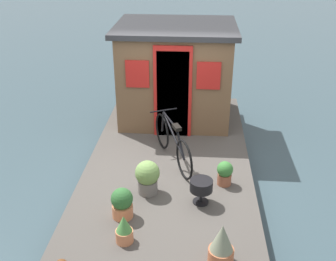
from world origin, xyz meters
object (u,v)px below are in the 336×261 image
object	(u,v)px
potted_plant_lavender	(225,173)
potted_plant_geranium	(122,203)
houseboat_cabin	(175,72)
potted_plant_ivy	(124,230)
potted_plant_sage	(222,245)
bicycle	(172,142)
charcoal_grill	(201,186)
potted_plant_succulent	(147,176)

from	to	relation	value
potted_plant_lavender	potted_plant_geranium	world-z (taller)	potted_plant_geranium
houseboat_cabin	potted_plant_ivy	bearing A→B (deg)	173.82
houseboat_cabin	potted_plant_lavender	world-z (taller)	houseboat_cabin
potted_plant_sage	bicycle	bearing A→B (deg)	17.53
potted_plant_ivy	bicycle	bearing A→B (deg)	-13.32
houseboat_cabin	potted_plant_sage	bearing A→B (deg)	-169.25
bicycle	potted_plant_lavender	bearing A→B (deg)	-126.65
potted_plant_sage	potted_plant_ivy	world-z (taller)	potted_plant_sage
potted_plant_lavender	potted_plant_geranium	bearing A→B (deg)	121.93
potted_plant_lavender	potted_plant_ivy	world-z (taller)	potted_plant_ivy
houseboat_cabin	charcoal_grill	size ratio (longest dim) A/B	6.18
houseboat_cabin	potted_plant_ivy	xyz separation A→B (m)	(-3.96, 0.43, -0.81)
potted_plant_geranium	potted_plant_succulent	bearing A→B (deg)	-25.06
charcoal_grill	potted_plant_succulent	bearing A→B (deg)	76.21
potted_plant_ivy	charcoal_grill	bearing A→B (deg)	-47.30
potted_plant_geranium	potted_plant_succulent	distance (m)	0.68
potted_plant_sage	potted_plant_ivy	distance (m)	1.27
potted_plant_lavender	potted_plant_ivy	distance (m)	1.97
potted_plant_geranium	charcoal_grill	xyz separation A→B (m)	(0.41, -1.10, 0.05)
houseboat_cabin	potted_plant_geranium	size ratio (longest dim) A/B	5.22
bicycle	potted_plant_succulent	distance (m)	1.02
potted_plant_geranium	potted_plant_ivy	xyz separation A→B (m)	(-0.50, -0.11, -0.04)
potted_plant_geranium	potted_plant_succulent	size ratio (longest dim) A/B	0.85
potted_plant_geranium	potted_plant_lavender	bearing A→B (deg)	-58.07
bicycle	potted_plant_succulent	xyz separation A→B (m)	(-0.96, 0.32, -0.09)
potted_plant_succulent	potted_plant_ivy	world-z (taller)	potted_plant_succulent
bicycle	potted_plant_succulent	world-z (taller)	bicycle
potted_plant_sage	potted_plant_ivy	bearing A→B (deg)	77.27
potted_plant_succulent	potted_plant_sage	bearing A→B (deg)	-142.66
houseboat_cabin	potted_plant_succulent	distance (m)	2.95
bicycle	potted_plant_ivy	size ratio (longest dim) A/B	3.95
bicycle	potted_plant_geranium	size ratio (longest dim) A/B	3.51
potted_plant_succulent	charcoal_grill	distance (m)	0.84
potted_plant_sage	potted_plant_ivy	xyz separation A→B (m)	(0.28, 1.23, -0.08)
potted_plant_succulent	bicycle	bearing A→B (deg)	-18.42
bicycle	potted_plant_lavender	distance (m)	1.10
potted_plant_lavender	potted_plant_ivy	bearing A→B (deg)	136.27
potted_plant_sage	potted_plant_succulent	bearing A→B (deg)	37.34
houseboat_cabin	bicycle	distance (m)	1.99
houseboat_cabin	potted_plant_lavender	distance (m)	2.82
potted_plant_geranium	potted_plant_sage	bearing A→B (deg)	-120.18
houseboat_cabin	charcoal_grill	bearing A→B (deg)	-169.57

